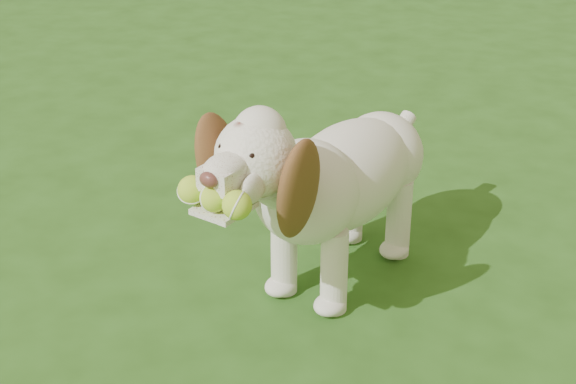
# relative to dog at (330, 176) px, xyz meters

# --- Properties ---
(ground) EXTENTS (80.00, 80.00, 0.00)m
(ground) POSITION_rel_dog_xyz_m (-0.18, -0.45, -0.39)
(ground) COLOR #254B15
(ground) RESTS_ON ground
(dog) EXTENTS (0.63, 1.12, 0.74)m
(dog) POSITION_rel_dog_xyz_m (0.00, 0.00, 0.00)
(dog) COLOR white
(dog) RESTS_ON ground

